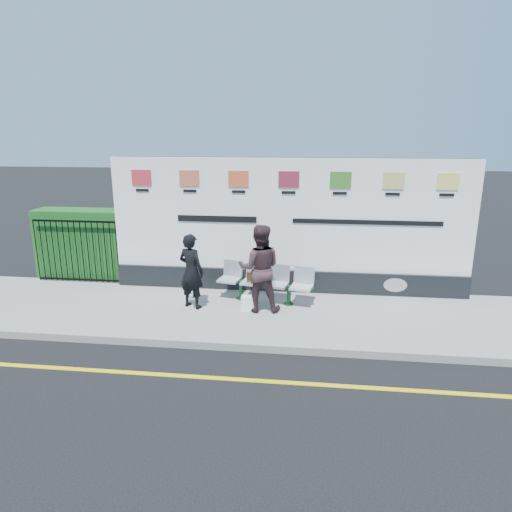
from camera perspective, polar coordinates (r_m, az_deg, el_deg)
The scene contains 12 objects.
ground at distance 7.23m, azimuth -1.97°, elevation -15.22°, with size 80.00×80.00×0.00m, color black.
pavement at distance 9.43m, azimuth 0.37°, elevation -7.21°, with size 14.00×3.00×0.12m, color gray.
kerb at distance 8.07m, azimuth -0.87°, elevation -11.21°, with size 14.00×0.18×0.14m, color gray.
yellow_line at distance 7.23m, azimuth -1.97°, elevation -15.19°, with size 14.00×0.10×0.01m, color yellow.
billboard at distance 10.26m, azimuth 4.01°, elevation 2.61°, with size 8.00×0.30×3.00m.
hedge at distance 12.14m, azimuth -20.58°, elevation 1.48°, with size 2.35×0.70×1.70m, color #19551B.
railing at distance 11.78m, azimuth -21.53°, elevation 0.57°, with size 2.05×0.06×1.54m, color black, non-canonical shape.
bench at distance 9.82m, azimuth 1.08°, elevation -4.51°, with size 2.05×0.54×0.44m, color silver, non-canonical shape.
woman_left at distance 9.44m, azimuth -8.09°, elevation -1.89°, with size 0.57×0.38×1.57m, color black.
woman_right at distance 9.16m, azimuth 0.45°, elevation -1.54°, with size 0.87×0.68×1.79m, color #3C272B.
handbag_brown at distance 9.80m, azimuth -0.42°, elevation -2.58°, with size 0.26×0.11×0.20m, color black.
carrier_bag_white at distance 9.39m, azimuth -0.89°, elevation -5.91°, with size 0.30×0.18×0.30m, color white.
Camera 1 is at (0.98, -6.15, 3.68)m, focal length 32.00 mm.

